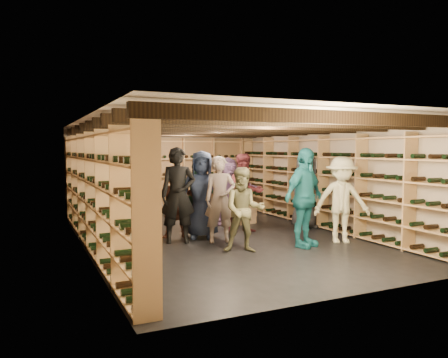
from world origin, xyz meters
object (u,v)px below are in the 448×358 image
Objects in this scene: person_9 at (142,197)px; person_5 at (175,201)px; person_7 at (220,199)px; person_1 at (178,195)px; person_8 at (245,193)px; person_11 at (229,191)px; crate_stack_left at (140,216)px; crate_loose at (177,216)px; person_2 at (244,210)px; person_12 at (306,191)px; crate_stack_right at (245,213)px; person_4 at (304,198)px; person_10 at (197,196)px; person_3 at (342,200)px; person_6 at (202,195)px.

person_5 is at bearing -74.18° from person_9.
person_1 is at bearing 172.51° from person_7.
person_5 is 1.55m from person_8.
person_1 reaches higher than person_11.
crate_stack_left is at bearing 121.32° from person_1.
crate_loose is at bearing 101.42° from person_7.
person_2 is 0.93× the size of person_11.
crate_loose is at bearing 88.07° from person_1.
crate_loose is 3.05m from person_1.
crate_loose is 3.18m from person_7.
crate_stack_left is 3.83m from person_12.
person_4 reaches higher than crate_stack_right.
crate_stack_left is 0.37× the size of person_4.
person_2 is 1.91m from person_5.
crate_stack_left is 1.39m from person_10.
person_3 is (2.11, -0.08, 0.09)m from person_2.
crate_stack_right is 1.14× the size of crate_loose.
person_11 is at bearing 47.88° from person_5.
crate_stack_right is at bearing 3.41° from person_11.
person_6 is at bearing -64.64° from person_9.
person_10 is (-0.09, 1.06, -0.04)m from person_7.
person_1 is 0.58m from person_5.
person_1 reaches higher than person_7.
person_5 is (-0.68, 1.78, -0.00)m from person_2.
person_9 is at bearing 109.35° from person_4.
person_10 is (0.10, 0.54, -0.09)m from person_6.
person_5 is at bearing -148.15° from person_11.
person_1 is (0.41, -1.49, 0.60)m from crate_stack_left.
crate_loose is at bearing 44.68° from crate_stack_left.
person_4 is 2.77m from person_11.
crate_stack_left is at bearing -178.25° from person_11.
person_12 is at bearing 0.74° from person_8.
crate_stack_left is 0.36× the size of person_1.
person_10 is (-0.98, 0.39, -0.06)m from person_8.
person_6 is 0.55m from person_7.
crate_stack_right is 0.33× the size of person_8.
person_6 reaches higher than person_9.
person_1 is at bearing 147.71° from person_2.
person_1 is 1.24× the size of person_2.
person_8 is 1.07× the size of person_10.
person_1 is 1.49m from person_2.
person_8 is 1.11× the size of person_9.
person_1 is 1.08× the size of person_8.
person_2 is 1.83m from person_8.
person_3 is 0.94× the size of person_6.
crate_stack_right is 2.72m from person_1.
person_6 reaches higher than crate_stack_left.
crate_stack_right is 1.76m from person_10.
person_8 is (2.07, -1.12, 0.53)m from crate_stack_left.
person_3 is 2.98m from person_11.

